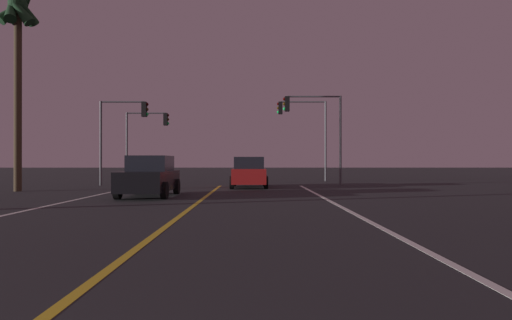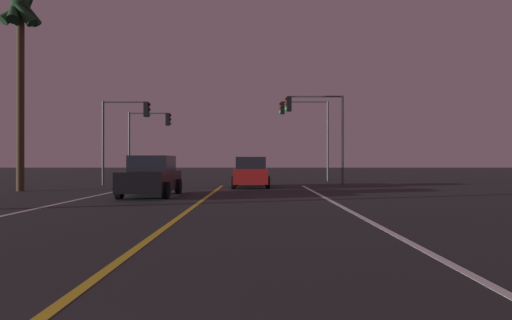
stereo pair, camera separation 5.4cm
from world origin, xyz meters
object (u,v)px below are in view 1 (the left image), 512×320
object	(u,v)px
car_oncoming	(150,177)
palm_tree_left_mid	(18,28)
traffic_light_near_right	(313,118)
traffic_light_far_left	(148,130)
car_ahead_far	(249,173)
traffic_light_far_right	(303,122)
traffic_light_near_left	(124,123)

from	to	relation	value
car_oncoming	palm_tree_left_mid	bearing A→B (deg)	-113.91
traffic_light_near_right	traffic_light_far_left	world-z (taller)	traffic_light_near_right
car_ahead_far	traffic_light_far_right	distance (m)	9.26
traffic_light_near_left	traffic_light_far_left	xyz separation A→B (m)	(0.12, 5.50, -0.05)
traffic_light_near_right	palm_tree_left_mid	xyz separation A→B (m)	(-15.11, -5.17, 3.92)
car_ahead_far	traffic_light_far_right	world-z (taller)	traffic_light_far_right
car_oncoming	car_ahead_far	xyz separation A→B (m)	(4.09, 6.20, 0.00)
traffic_light_far_left	palm_tree_left_mid	xyz separation A→B (m)	(-3.79, -10.67, 4.23)
palm_tree_left_mid	car_oncoming	bearing A→B (deg)	-23.91
traffic_light_far_right	palm_tree_left_mid	bearing A→B (deg)	35.19
car_ahead_far	traffic_light_near_right	xyz separation A→B (m)	(3.84, 2.15, 3.25)
traffic_light_near_right	traffic_light_near_left	bearing A→B (deg)	0.00
car_oncoming	traffic_light_far_left	size ratio (longest dim) A/B	0.86
traffic_light_near_left	traffic_light_far_right	distance (m)	12.71
car_ahead_far	traffic_light_near_right	distance (m)	5.47
traffic_light_far_right	traffic_light_near_right	bearing A→B (deg)	89.80
traffic_light_far_right	traffic_light_far_left	bearing A→B (deg)	0.00
car_oncoming	palm_tree_left_mid	distance (m)	10.63
traffic_light_far_right	car_ahead_far	bearing A→B (deg)	63.21
traffic_light_near_right	traffic_light_near_left	distance (m)	11.43
car_ahead_far	traffic_light_near_right	size ratio (longest dim) A/B	0.79
car_ahead_far	traffic_light_far_right	bearing A→B (deg)	-26.79
car_oncoming	traffic_light_near_left	size ratio (longest dim) A/B	0.84
traffic_light_near_left	traffic_light_near_right	bearing A→B (deg)	0.00
traffic_light_near_left	traffic_light_far_left	bearing A→B (deg)	88.78
palm_tree_left_mid	car_ahead_far	bearing A→B (deg)	15.01
traffic_light_far_right	traffic_light_far_left	world-z (taller)	traffic_light_far_right
palm_tree_left_mid	traffic_light_far_left	bearing A→B (deg)	70.42
car_ahead_far	palm_tree_left_mid	size ratio (longest dim) A/B	0.43
car_ahead_far	traffic_light_far_right	size ratio (longest dim) A/B	0.73
traffic_light_far_left	car_oncoming	bearing A→B (deg)	-76.26
car_oncoming	traffic_light_far_right	distance (m)	16.35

